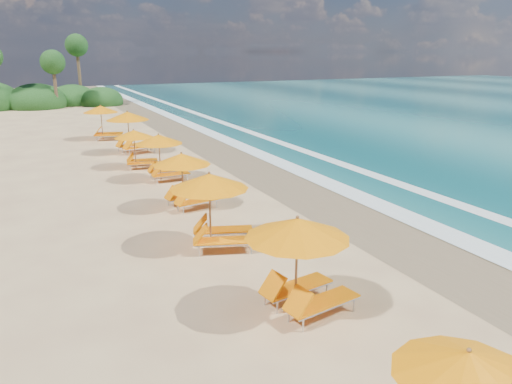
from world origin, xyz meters
name	(u,v)px	position (x,y,z in m)	size (l,w,h in m)	color
ground	(256,223)	(0.00, 0.00, 0.00)	(160.00, 160.00, 0.00)	#D4B57D
wet_sand	(346,209)	(4.00, 0.00, 0.01)	(4.00, 160.00, 0.01)	#846F4E
surf_foam	(399,200)	(6.70, 0.00, 0.03)	(4.00, 160.00, 0.01)	white
station_3	(303,258)	(-1.67, -6.14, 1.40)	(2.97, 2.83, 2.50)	olive
station_4	(216,205)	(-2.09, -1.47, 1.41)	(3.20, 3.13, 2.51)	olive
station_5	(186,177)	(-1.71, 2.87, 1.30)	(2.76, 2.63, 2.32)	olive
station_6	(163,154)	(-1.39, 7.64, 1.30)	(2.51, 2.31, 2.32)	olive
station_7	(138,146)	(-1.97, 10.79, 1.19)	(2.53, 2.41, 2.12)	olive
station_8	(132,129)	(-1.44, 14.96, 1.48)	(3.26, 3.14, 2.65)	olive
station_9	(104,120)	(-2.23, 20.68, 1.39)	(3.08, 2.98, 2.48)	olive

